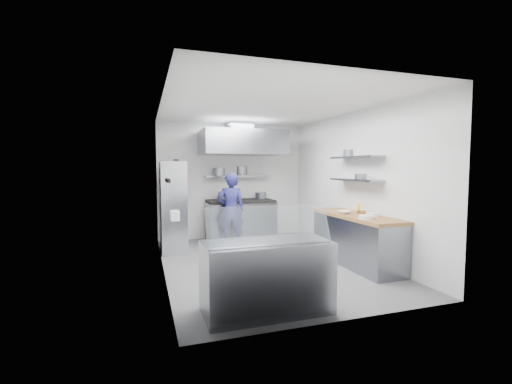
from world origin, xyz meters
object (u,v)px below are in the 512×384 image
object	(u,v)px
wire_rack	(173,207)
display_case	(266,277)
chef	(231,210)
gas_range	(240,221)

from	to	relation	value
wire_rack	display_case	size ratio (longest dim) A/B	1.23
chef	gas_range	bearing A→B (deg)	-110.00
gas_range	chef	size ratio (longest dim) A/B	0.99
wire_rack	display_case	world-z (taller)	wire_rack
gas_range	display_case	xyz separation A→B (m)	(-0.83, -4.10, -0.03)
gas_range	display_case	world-z (taller)	gas_range
chef	wire_rack	xyz separation A→B (m)	(-1.24, -0.02, 0.12)
chef	display_case	xyz separation A→B (m)	(-0.43, -3.45, -0.38)
gas_range	chef	bearing A→B (deg)	-121.19
gas_range	display_case	bearing A→B (deg)	-101.38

